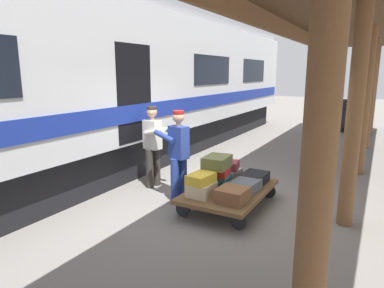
% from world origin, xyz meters
% --- Properties ---
extents(ground_plane, '(60.00, 60.00, 0.00)m').
position_xyz_m(ground_plane, '(0.00, 0.00, 0.00)').
color(ground_plane, slate).
extents(platform_canopy, '(3.20, 20.13, 3.56)m').
position_xyz_m(platform_canopy, '(-1.79, 0.00, 3.27)').
color(platform_canopy, brown).
rests_on(platform_canopy, ground_plane).
extents(train_car, '(3.03, 21.16, 4.00)m').
position_xyz_m(train_car, '(3.79, -0.00, 2.06)').
color(train_car, silver).
rests_on(train_car, ground_plane).
extents(luggage_cart, '(1.26, 1.98, 0.33)m').
position_xyz_m(luggage_cart, '(0.05, 0.21, 0.29)').
color(luggage_cart, brown).
rests_on(luggage_cart, ground_plane).
extents(suitcase_teal_softside, '(0.56, 0.53, 0.22)m').
position_xyz_m(suitcase_teal_softside, '(0.33, 0.21, 0.44)').
color(suitcase_teal_softside, '#1E666B').
rests_on(suitcase_teal_softside, luggage_cart).
extents(suitcase_brown_leather, '(0.48, 0.48, 0.22)m').
position_xyz_m(suitcase_brown_leather, '(-0.23, 0.76, 0.44)').
color(suitcase_brown_leather, brown).
rests_on(suitcase_brown_leather, luggage_cart).
extents(suitcase_cream_canvas, '(0.40, 0.47, 0.22)m').
position_xyz_m(suitcase_cream_canvas, '(0.33, 0.76, 0.44)').
color(suitcase_cream_canvas, beige).
rests_on(suitcase_cream_canvas, luggage_cart).
extents(suitcase_slate_roller, '(0.48, 0.64, 0.19)m').
position_xyz_m(suitcase_slate_roller, '(-0.23, 0.21, 0.43)').
color(suitcase_slate_roller, '#4C515B').
rests_on(suitcase_slate_roller, luggage_cart).
extents(suitcase_gray_aluminum, '(0.49, 0.54, 0.20)m').
position_xyz_m(suitcase_gray_aluminum, '(0.33, -0.33, 0.43)').
color(suitcase_gray_aluminum, '#9EA0A5').
rests_on(suitcase_gray_aluminum, luggage_cart).
extents(suitcase_black_hardshell, '(0.44, 0.58, 0.19)m').
position_xyz_m(suitcase_black_hardshell, '(-0.23, -0.33, 0.43)').
color(suitcase_black_hardshell, black).
rests_on(suitcase_black_hardshell, luggage_cart).
extents(suitcase_yellow_case, '(0.38, 0.52, 0.16)m').
position_xyz_m(suitcase_yellow_case, '(0.34, 0.77, 0.64)').
color(suitcase_yellow_case, gold).
rests_on(suitcase_yellow_case, suitcase_cream_canvas).
extents(suitcase_red_plastic, '(0.49, 0.49, 0.15)m').
position_xyz_m(suitcase_red_plastic, '(0.31, 0.21, 0.63)').
color(suitcase_red_plastic, '#AD231E').
rests_on(suitcase_red_plastic, suitcase_teal_softside).
extents(suitcase_olive_duffel, '(0.45, 0.58, 0.22)m').
position_xyz_m(suitcase_olive_duffel, '(0.29, 0.25, 0.81)').
color(suitcase_olive_duffel, brown).
rests_on(suitcase_olive_duffel, suitcase_red_plastic).
extents(suitcase_burgundy_valise, '(0.44, 0.44, 0.16)m').
position_xyz_m(suitcase_burgundy_valise, '(0.31, -0.32, 0.61)').
color(suitcase_burgundy_valise, maroon).
rests_on(suitcase_burgundy_valise, suitcase_gray_aluminum).
extents(porter_in_overalls, '(0.73, 0.55, 1.70)m').
position_xyz_m(porter_in_overalls, '(1.03, 0.36, 0.93)').
color(porter_in_overalls, navy).
rests_on(porter_in_overalls, ground_plane).
extents(porter_by_door, '(0.71, 0.51, 1.70)m').
position_xyz_m(porter_by_door, '(1.88, -0.04, 0.93)').
color(porter_by_door, '#332D28').
rests_on(porter_by_door, ground_plane).
extents(baggage_tug, '(1.25, 1.79, 1.30)m').
position_xyz_m(baggage_tug, '(-1.09, -10.01, 0.63)').
color(baggage_tug, black).
rests_on(baggage_tug, ground_plane).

